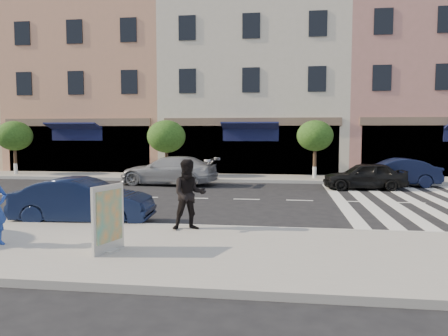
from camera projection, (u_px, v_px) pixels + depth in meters
ground at (235, 220)px, 12.73m from camera, size 120.00×120.00×0.00m
sidewalk_near at (215, 253)px, 9.02m from camera, size 60.00×4.50×0.15m
sidewalk_far at (258, 178)px, 23.58m from camera, size 60.00×3.00×0.15m
building_west_mid at (106, 68)px, 30.43m from camera, size 10.00×9.00×14.00m
building_centre at (256, 88)px, 29.12m from camera, size 11.00×9.00×11.00m
building_east_mid at (447, 69)px, 27.41m from camera, size 13.00×9.00×13.00m
street_tree_wa at (14, 136)px, 25.10m from camera, size 2.00×2.00×3.05m
street_tree_wb at (166, 137)px, 23.88m from camera, size 2.10×2.10×3.06m
street_tree_c at (315, 136)px, 22.79m from camera, size 1.90×1.90×3.04m
walker at (189, 195)px, 10.79m from camera, size 1.02×0.91×1.75m
poster_board at (108, 220)px, 8.79m from camera, size 0.40×0.86×1.36m
car_near_mid at (83, 201)px, 12.26m from camera, size 3.96×1.61×1.28m
car_far_left at (169, 171)px, 21.22m from camera, size 5.00×2.53×1.39m
car_far_mid at (364, 176)px, 19.50m from camera, size 3.72×1.74×1.23m
car_far_right at (395, 172)px, 20.68m from camera, size 4.02×1.42×1.32m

